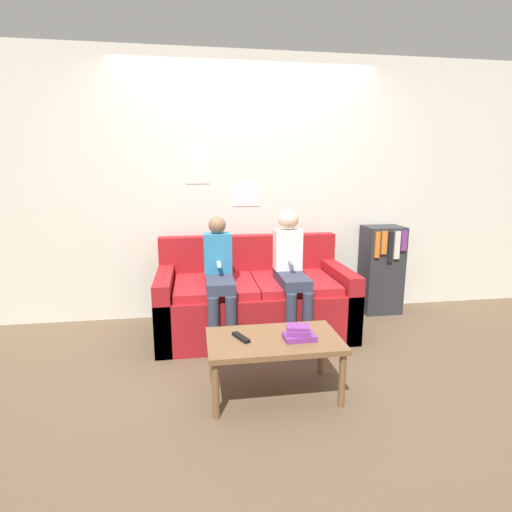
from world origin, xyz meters
The scene contains 9 objects.
ground_plane centered at (0.00, 0.00, 0.00)m, with size 10.00×10.00×0.00m, color brown.
wall_back centered at (0.00, 1.11, 1.30)m, with size 8.00×0.06×2.60m.
couch centered at (0.00, 0.56, 0.30)m, with size 1.74×0.90×0.86m.
coffee_table centered at (-0.03, -0.53, 0.35)m, with size 0.88×0.51×0.40m.
person_left centered at (-0.33, 0.35, 0.61)m, with size 0.24×0.60×1.10m.
person_right centered at (0.30, 0.36, 0.65)m, with size 0.24×0.60×1.15m.
tv_remote centered at (-0.25, -0.51, 0.41)m, with size 0.11×0.17×0.02m.
book_stack centered at (0.13, -0.57, 0.44)m, with size 0.21×0.16×0.09m.
bookshelf centered at (1.41, 0.90, 0.46)m, with size 0.39×0.33×0.92m.
Camera 1 is at (-0.52, -2.94, 1.48)m, focal length 28.00 mm.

